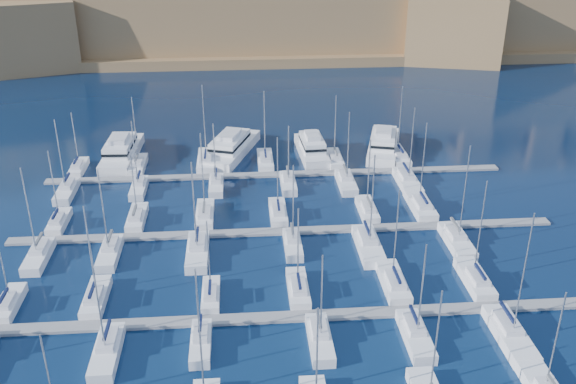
{
  "coord_description": "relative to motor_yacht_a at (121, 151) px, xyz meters",
  "views": [
    {
      "loc": [
        -6.46,
        -76.87,
        47.92
      ],
      "look_at": [
        0.09,
        6.0,
        8.79
      ],
      "focal_mm": 40.0,
      "sensor_mm": 36.0,
      "label": 1
    }
  ],
  "objects": [
    {
      "name": "sailboat_27",
      "position": [
        29.07,
        -27.08,
        -0.99
      ],
      "size": [
        2.68,
        8.93,
        13.79
      ],
      "color": "white",
      "rests_on": "ground"
    },
    {
      "name": "sailboat_32",
      "position": [
        16.68,
        -38.44,
        -0.96
      ],
      "size": [
        3.08,
        10.27,
        15.24
      ],
      "color": "white",
      "rests_on": "ground"
    },
    {
      "name": "sailboat_20",
      "position": [
        18.05,
        -59.22,
        -1.02
      ],
      "size": [
        2.34,
        7.79,
        11.29
      ],
      "color": "white",
      "rests_on": "ground"
    },
    {
      "name": "sailboat_16",
      "position": [
        43.04,
        -48.68,
        -0.97
      ],
      "size": [
        2.92,
        9.73,
        14.38
      ],
      "color": "white",
      "rests_on": "ground"
    },
    {
      "name": "pontoon_far",
      "position": [
        29.85,
        -10.43,
        -1.53
      ],
      "size": [
        84.0,
        2.0,
        0.4
      ],
      "primitive_type": "cube",
      "color": "slate",
      "rests_on": "ground"
    },
    {
      "name": "motor_yacht_a",
      "position": [
        0.0,
        0.0,
        0.0
      ],
      "size": [
        6.4,
        18.82,
        5.25
      ],
      "color": "white",
      "rests_on": "ground"
    },
    {
      "name": "motor_yacht_b",
      "position": [
        21.46,
        0.58,
        0.0
      ],
      "size": [
        12.07,
        20.59,
        5.25
      ],
      "color": "white",
      "rests_on": "ground"
    },
    {
      "name": "pontoon_mid_far",
      "position": [
        29.85,
        -32.43,
        -1.53
      ],
      "size": [
        84.0,
        2.0,
        0.4
      ],
      "primitive_type": "cube",
      "color": "slate",
      "rests_on": "ground"
    },
    {
      "name": "sailboat_36",
      "position": [
        -7.19,
        -5.52,
        -1.01
      ],
      "size": [
        2.41,
        8.03,
        11.69
      ],
      "color": "white",
      "rests_on": "ground"
    },
    {
      "name": "motor_yacht_c",
      "position": [
        37.44,
        -1.37,
        0.0
      ],
      "size": [
        5.57,
        15.97,
        5.25
      ],
      "color": "white",
      "rests_on": "ground"
    },
    {
      "name": "sailboat_26",
      "position": [
        17.28,
        -26.88,
        -0.97
      ],
      "size": [
        2.8,
        9.32,
        14.72
      ],
      "color": "white",
      "rests_on": "ground"
    },
    {
      "name": "sailboat_47",
      "position": [
        52.98,
        -16.7,
        -0.96
      ],
      "size": [
        3.24,
        10.8,
        15.03
      ],
      "color": "white",
      "rests_on": "ground"
    },
    {
      "name": "sailboat_44",
      "position": [
        18.84,
        -15.45,
        -1.0
      ],
      "size": [
        2.48,
        8.25,
        12.65
      ],
      "color": "white",
      "rests_on": "ground"
    },
    {
      "name": "sailboat_37",
      "position": [
        3.85,
        -5.07,
        -0.98
      ],
      "size": [
        2.68,
        8.95,
        14.21
      ],
      "color": "white",
      "rests_on": "ground"
    },
    {
      "name": "sailboat_30",
      "position": [
        -5.91,
        -37.86,
        -0.97
      ],
      "size": [
        2.73,
        9.09,
        14.88
      ],
      "color": "white",
      "rests_on": "ground"
    },
    {
      "name": "sailboat_33",
      "position": [
        30.56,
        -37.44,
        -0.99
      ],
      "size": [
        2.47,
        8.24,
        13.88
      ],
      "color": "white",
      "rests_on": "ground"
    },
    {
      "name": "motor_yacht_d",
      "position": [
        52.11,
        -0.11,
        0.0
      ],
      "size": [
        10.18,
        19.13,
        5.25
      ],
      "color": "white",
      "rests_on": "ground"
    },
    {
      "name": "sailboat_17",
      "position": [
        54.14,
        -48.76,
        -0.97
      ],
      "size": [
        2.87,
        9.57,
        15.23
      ],
      "color": "white",
      "rests_on": "ground"
    },
    {
      "name": "ground",
      "position": [
        29.85,
        -42.43,
        -1.73
      ],
      "size": [
        600.0,
        600.0,
        0.0
      ],
      "primitive_type": "plane",
      "color": "black",
      "rests_on": "ground"
    },
    {
      "name": "sailboat_19",
      "position": [
        7.54,
        -59.96,
        -0.97
      ],
      "size": [
        2.79,
        9.3,
        15.74
      ],
      "color": "white",
      "rests_on": "ground"
    },
    {
      "name": "sailboat_28",
      "position": [
        43.68,
        -27.17,
        -0.99
      ],
      "size": [
        2.62,
        8.73,
        13.07
      ],
      "color": "white",
      "rests_on": "ground"
    },
    {
      "name": "pontoon_mid_near",
      "position": [
        29.85,
        -54.43,
        -1.53
      ],
      "size": [
        84.0,
        2.0,
        0.4
      ],
      "primitive_type": "cube",
      "color": "slate",
      "rests_on": "ground"
    },
    {
      "name": "sailboat_24",
      "position": [
        -5.57,
        -27.51,
        -1.0
      ],
      "size": [
        2.42,
        8.05,
        12.82
      ],
      "color": "white",
      "rests_on": "ground"
    },
    {
      "name": "sailboat_12",
      "position": [
        -6.44,
        -49.59,
        -1.01
      ],
      "size": [
        2.36,
        7.88,
        11.98
      ],
      "color": "white",
      "rests_on": "ground"
    },
    {
      "name": "sailboat_13",
      "position": [
        4.25,
        -49.14,
        -0.99
      ],
      "size": [
        2.64,
        8.8,
        13.85
      ],
      "color": "white",
      "rests_on": "ground"
    },
    {
      "name": "sailboat_45",
      "position": [
        31.63,
        -15.62,
        -1.0
      ],
      "size": [
        2.58,
        8.6,
        11.96
      ],
      "color": "white",
      "rests_on": "ground"
    },
    {
      "name": "sailboat_22",
      "position": [
        43.09,
        -59.87,
        -0.99
      ],
      "size": [
        2.73,
        9.11,
        13.58
      ],
      "color": "white",
      "rests_on": "ground"
    },
    {
      "name": "sailboat_29",
      "position": [
        52.77,
        -26.22,
        -0.96
      ],
      "size": [
        3.2,
        10.67,
        15.15
      ],
      "color": "white",
      "rests_on": "ground"
    },
    {
      "name": "sailboat_15",
      "position": [
        30.27,
        -49.17,
        -1.0
      ],
      "size": [
        2.63,
        8.75,
        12.49
      ],
      "color": "white",
      "rests_on": "ground"
    },
    {
      "name": "sailboat_41",
      "position": [
        54.2,
        -4.49,
        -0.97
      ],
      "size": [
        3.04,
        10.13,
        14.93
      ],
      "color": "white",
      "rests_on": "ground"
    },
    {
      "name": "sailboat_31",
      "position": [
        4.09,
        -37.78,
        -0.98
      ],
      "size": [
        2.68,
        8.93,
        14.4
      ],
      "color": "white",
      "rests_on": "ground"
    },
    {
      "name": "sailboat_42",
      "position": [
        -6.99,
        -15.89,
        -0.98
      ],
      "size": [
        2.75,
        9.15,
        14.24
      ],
      "color": "white",
      "rests_on": "ground"
    },
    {
      "name": "sailboat_35",
      "position": [
        55.02,
        -38.33,
        -0.96
      ],
      "size": [
        3.02,
        10.05,
        16.38
      ],
      "color": "white",
      "rests_on": "ground"
    },
    {
      "name": "sailboat_21",
      "position": [
        31.82,
        -59.64,
        -1.0
      ],
      "size": [
        2.59,
        8.65,
        12.64
      ],
      "color": "white",
      "rests_on": "ground"
    },
    {
      "name": "sailboat_23",
      "position": [
        54.18,
        -60.57,
        -0.94
      ],
      "size": [
        3.16,
        10.52,
        17.34
      ],
      "color": "white",
      "rests_on": "ground"
    },
    {
      "name": "sailboat_38",
      "position": [
        16.66,
        -4.12,
        -0.95
      ],
      "size": [
        3.26,
        10.87,
        15.9
      ],
      "color": "white",
      "rests_on": "ground"
    },
    {
      "name": "sailboat_39",
      "position": [
        28.03,
        -4.7,
        -0.97
      ],
      "size": [
        2.91,
        9.69,
        14.65
      ],
      "color": "white",
      "rests_on": "ground"
    },
    {
      "name": "sailboat_14",
      "position": [
        18.91,
        -49.75,
        -1.02
      ],
      "size": [
        2.27,
        7.55,
        11.59
      ],
      "color": "white",
      "rests_on": "ground"
    },
    {
      "name": "sailboat_40",
      "position": [
        41.51,
        -5.05,
        -0.99
      ],
      "size": [
        2.7,
        8.99,
        13.65
      ],
      "color": "white",
      "rests_on": "ground"
    },
    {
      "name": "sailboat_25",
      "position": [
        6.52,
        -27.15,
        -0.99
      ],
      "size": [
        2.63,
        8.78,
        13.0
      ],
      "color": "white",
      "rests_on": "ground"
    },
    {
      "name": "sailboat_43",
      "position": [
        5.33,
        -15.5,
        -0.99
      ],
      "size": [
        2.51,
        8.36,
        13.47
      ],
      "color": "white",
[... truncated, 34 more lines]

